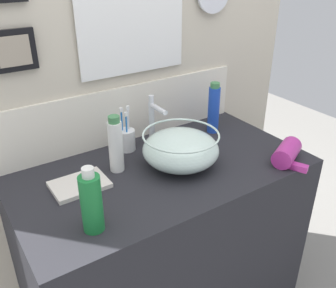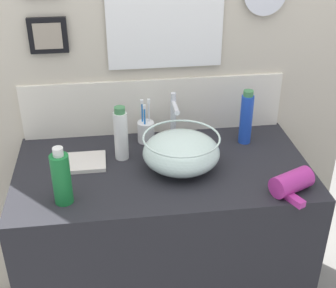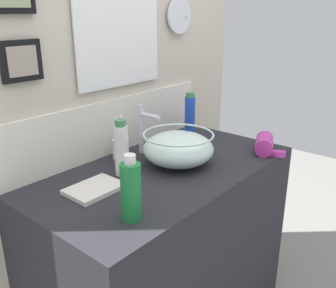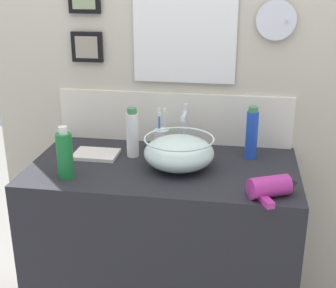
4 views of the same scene
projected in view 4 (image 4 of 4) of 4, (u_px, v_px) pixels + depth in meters
name	position (u px, v px, depth m)	size (l,w,h in m)	color
vanity_counter	(164.00, 257.00, 2.17)	(1.14, 0.61, 0.92)	#232328
back_panel	(175.00, 69.00, 2.19)	(1.79, 0.10, 2.55)	beige
glass_bowl_sink	(179.00, 152.00, 1.96)	(0.30, 0.30, 0.14)	silver
faucet	(185.00, 125.00, 2.12)	(0.02, 0.12, 0.22)	silver
hair_drier	(273.00, 187.00, 1.72)	(0.21, 0.19, 0.08)	#B22D8C
toothbrush_cup	(161.00, 138.00, 2.19)	(0.07, 0.07, 0.19)	white
lotion_bottle	(252.00, 134.00, 2.05)	(0.05, 0.05, 0.24)	blue
spray_bottle	(132.00, 133.00, 2.07)	(0.05, 0.05, 0.22)	white
shampoo_bottle	(65.00, 155.00, 1.86)	(0.06, 0.06, 0.22)	#197233
hand_towel	(96.00, 154.00, 2.11)	(0.20, 0.14, 0.02)	silver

